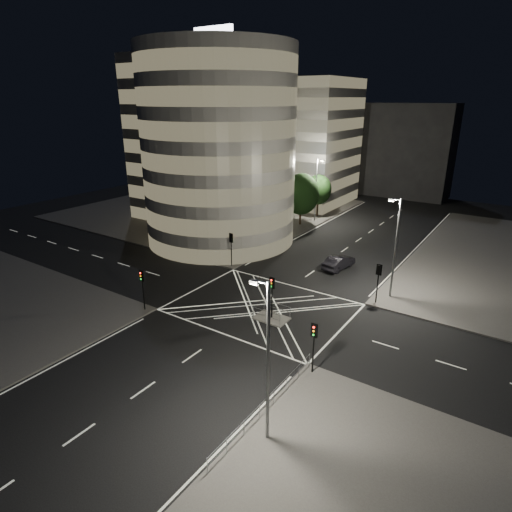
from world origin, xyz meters
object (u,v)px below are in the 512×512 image
Objects in this scene: street_lamp_left_near at (252,212)px; street_lamp_right_far at (395,245)px; traffic_signal_nr at (314,339)px; street_lamp_left_far at (316,188)px; traffic_signal_nl at (142,282)px; street_lamp_right_near at (267,358)px; traffic_signal_fl at (231,243)px; central_island at (272,318)px; sedan at (339,262)px; traffic_signal_fr at (378,276)px; traffic_signal_island at (272,290)px.

street_lamp_left_near is 19.11m from street_lamp_right_far.
traffic_signal_nr is 0.40× the size of street_lamp_left_far.
traffic_signal_nl is at bearing -89.01° from street_lamp_left_far.
street_lamp_right_far is 1.00× the size of street_lamp_right_near.
street_lamp_left_near is at bearing 96.97° from traffic_signal_fl.
traffic_signal_fl is at bearing 142.46° from central_island.
central_island is 13.98m from street_lamp_right_far.
central_island is at bearing 98.02° from sedan.
central_island is at bearing 26.14° from traffic_signal_nl.
traffic_signal_nr is 41.15m from street_lamp_left_far.
street_lamp_left_near and street_lamp_right_near have the same top height.
central_island is 0.61× the size of sedan.
street_lamp_right_near is 2.04× the size of sedan.
sedan reaches higher than central_island.
street_lamp_left_far reaches higher than traffic_signal_fr.
street_lamp_left_far reaches higher than traffic_signal_island.
traffic_signal_island is 17.89m from street_lamp_left_near.
street_lamp_right_far is at bearing 54.70° from traffic_signal_island.
traffic_signal_fr is 9.61m from sedan.
street_lamp_left_far and street_lamp_right_near have the same top height.
street_lamp_right_near is at bearing -90.00° from street_lamp_right_far.
traffic_signal_island reaches higher than sedan.
street_lamp_right_near is (7.44, -12.50, 2.63)m from traffic_signal_island.
central_island is 13.91m from traffic_signal_fl.
traffic_signal_nl is at bearing -90.00° from traffic_signal_fl.
traffic_signal_fr is (6.80, 8.30, 2.84)m from central_island.
street_lamp_left_near is 1.00× the size of street_lamp_right_far.
traffic_signal_nl is 36.90m from street_lamp_left_far.
sedan is (-7.40, 4.30, -4.73)m from street_lamp_right_far.
central_island is 0.75× the size of traffic_signal_island.
street_lamp_right_far is 2.04× the size of sedan.
sedan is (10.84, 6.50, -2.11)m from traffic_signal_fl.
central_island is 15.54m from street_lamp_right_near.
street_lamp_right_far is at bearing 158.00° from sedan.
street_lamp_right_far is at bearing -9.03° from street_lamp_left_near.
street_lamp_left_near reaches higher than traffic_signal_island.
sedan is at bearing 30.95° from traffic_signal_fl.
street_lamp_left_near is 1.00× the size of street_lamp_right_near.
traffic_signal_fl is 0.40× the size of street_lamp_right_near.
traffic_signal_nl and traffic_signal_fr have the same top height.
street_lamp_left_far reaches higher than traffic_signal_fl.
traffic_signal_fl is 0.82× the size of sedan.
street_lamp_right_far reaches higher than central_island.
street_lamp_left_far reaches higher than traffic_signal_nr.
traffic_signal_fl and traffic_signal_nl have the same top height.
traffic_signal_island is 14.78m from street_lamp_right_near.
traffic_signal_fr is at bearing 37.69° from traffic_signal_nl.
street_lamp_right_near is at bearing -48.76° from traffic_signal_fl.
central_island is 0.75× the size of traffic_signal_fl.
traffic_signal_island is 13.13m from street_lamp_right_far.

